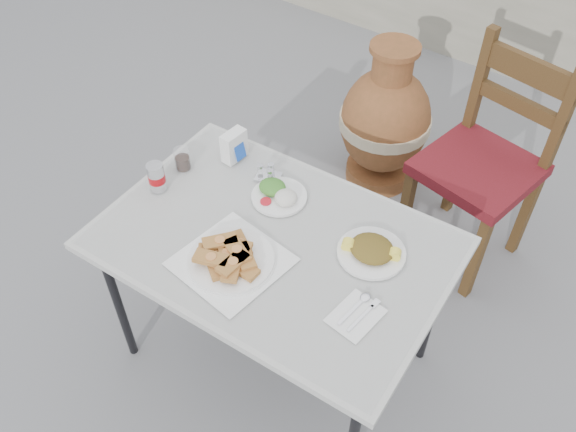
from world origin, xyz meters
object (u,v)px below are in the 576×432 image
Objects in this scene: cafe_table at (274,249)px; salad_rice_plate at (279,194)px; cola_glass at (182,160)px; terracotta_urn at (385,122)px; salad_chopped_plate at (372,250)px; chair at (485,161)px; pide_plate at (231,256)px; condiment_caddy at (268,174)px; soda_can at (157,177)px; napkin_holder at (234,146)px.

salad_rice_plate is at bearing 121.51° from cafe_table.
terracotta_urn reaches higher than cola_glass.
salad_chopped_plate is 0.22× the size of chair.
pide_plate is at bearing -98.48° from chair.
chair is at bearing 54.36° from condiment_caddy.
salad_chopped_plate is 0.79m from soda_can.
condiment_caddy is (-0.48, 0.09, 0.00)m from salad_chopped_plate.
cola_glass is at bearing -104.63° from terracotta_urn.
cola_glass reaches higher than salad_rice_plate.
salad_rice_plate is at bearing 174.57° from salad_chopped_plate.
salad_rice_plate is 0.43m from soda_can.
salad_chopped_plate is at bearing -64.74° from terracotta_urn.
napkin_holder is at bearing 145.80° from cafe_table.
soda_can is 0.13m from cola_glass.
chair is at bearing 70.29° from cafe_table.
salad_chopped_plate is at bearing -10.95° from condiment_caddy.
chair reaches higher than soda_can.
napkin_holder reaches higher than condiment_caddy.
pide_plate is 3.21× the size of soda_can.
terracotta_urn is (-0.55, 0.18, -0.15)m from chair.
cola_glass is at bearing -154.94° from condiment_caddy.
cafe_table is 5.95× the size of salad_rice_plate.
napkin_holder is at bearing -122.70° from chair.
soda_can is 1.03× the size of condiment_caddy.
soda_can is (-0.77, -0.17, 0.04)m from salad_chopped_plate.
napkin_holder is at bearing 170.14° from salad_chopped_plate.
napkin_holder is at bearing 127.79° from pide_plate.
chair is at bearing 85.63° from salad_chopped_plate.
cola_glass is at bearing 91.19° from soda_can.
soda_can is 0.31m from napkin_holder.
condiment_caddy is 0.11× the size of chair.
soda_can is at bearing -136.78° from condiment_caddy.
soda_can is at bearing 165.17° from pide_plate.
terracotta_urn is (-0.15, 1.32, -0.36)m from pide_plate.
napkin_holder is at bearing 67.94° from soda_can.
chair is at bearing 50.51° from napkin_holder.
soda_can is 0.11× the size of chair.
terracotta_urn is (0.16, 0.92, -0.39)m from napkin_holder.
cola_glass is 0.08× the size of chair.
salad_chopped_plate is at bearing 12.69° from soda_can.
salad_rice_plate is (-0.10, 0.17, 0.07)m from cafe_table.
cola_glass reaches higher than salad_chopped_plate.
napkin_holder reaches higher than salad_chopped_plate.
cafe_table is at bearing -58.49° from salad_rice_plate.
soda_can is 0.14× the size of terracotta_urn.
pide_plate is at bearing -29.81° from cola_glass.
soda_can reaches higher than cafe_table.
cola_glass is 0.19m from napkin_holder.
salad_rice_plate reaches higher than salad_chopped_plate.
pide_plate is 0.50m from napkin_holder.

